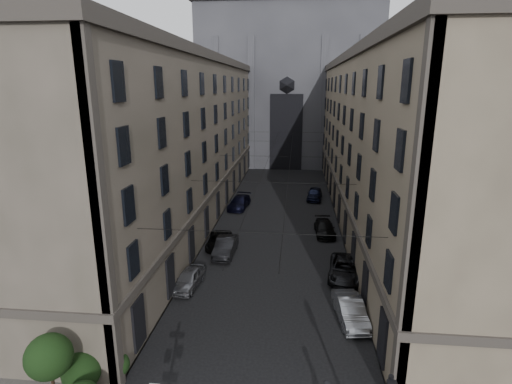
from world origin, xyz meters
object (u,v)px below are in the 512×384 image
(gothic_tower, at_px, (289,74))
(car_right_midnear, at_px, (345,269))
(car_left_far, at_px, (239,202))
(car_left_near, at_px, (189,279))
(car_left_midfar, at_px, (219,241))
(car_left_midnear, at_px, (226,247))
(car_right_near, at_px, (350,310))
(car_right_midfar, at_px, (325,228))
(car_right_far, at_px, (314,194))

(gothic_tower, xyz_separation_m, car_right_midnear, (6.20, -54.86, -17.03))
(car_left_far, bearing_deg, car_left_near, -85.93)
(car_left_near, relative_size, car_left_midfar, 0.89)
(gothic_tower, distance_m, car_left_midnear, 54.24)
(car_right_near, relative_size, car_right_midfar, 0.97)
(car_left_midnear, height_order, car_left_far, car_left_midnear)
(car_left_near, distance_m, car_right_midnear, 12.74)
(car_left_midnear, relative_size, car_left_far, 0.91)
(car_left_midfar, height_order, car_left_far, car_left_far)
(gothic_tower, distance_m, car_right_far, 36.00)
(gothic_tower, relative_size, car_right_midnear, 10.49)
(car_left_near, bearing_deg, car_right_far, 73.46)
(car_left_midfar, xyz_separation_m, car_right_midnear, (11.59, -5.29, 0.11))
(gothic_tower, xyz_separation_m, car_right_midfar, (5.19, -45.02, -17.09))
(car_left_near, bearing_deg, car_left_far, 93.15)
(car_left_midnear, distance_m, car_right_midfar, 11.49)
(car_right_midnear, bearing_deg, car_right_far, 101.52)
(car_left_midnear, xyz_separation_m, car_left_midfar, (-0.98, 1.75, -0.15))
(car_left_midnear, distance_m, car_right_midnear, 11.19)
(car_left_near, distance_m, car_left_far, 21.31)
(car_left_midfar, xyz_separation_m, car_left_far, (0.19, 13.05, 0.12))
(car_left_midnear, bearing_deg, car_right_midnear, -17.20)
(car_left_far, xyz_separation_m, car_right_near, (11.07, -24.75, -0.00))
(car_right_midnear, height_order, car_right_midfar, car_right_midnear)
(car_right_midfar, xyz_separation_m, car_right_far, (-0.53, 13.61, 0.11))
(car_left_midnear, distance_m, car_right_far, 21.89)
(gothic_tower, height_order, car_left_midfar, gothic_tower)
(car_left_midnear, bearing_deg, car_left_far, 94.30)
(gothic_tower, xyz_separation_m, car_right_near, (5.86, -61.25, -17.02))
(car_left_midfar, bearing_deg, car_right_midnear, -27.33)
(car_left_midnear, relative_size, car_right_midfar, 1.00)
(car_left_near, xyz_separation_m, car_left_far, (0.99, 21.29, 0.06))
(gothic_tower, distance_m, car_right_near, 63.84)
(car_left_far, xyz_separation_m, car_right_midnear, (11.41, -18.35, -0.01))
(car_left_midnear, bearing_deg, car_left_near, -104.15)
(car_right_far, bearing_deg, car_right_near, -81.28)
(car_left_near, xyz_separation_m, car_right_far, (10.86, 26.40, 0.10))
(car_left_midfar, bearing_deg, car_left_near, -98.37)
(car_right_midfar, bearing_deg, car_right_far, 89.32)
(car_left_near, relative_size, car_right_near, 0.90)
(car_left_far, relative_size, car_right_near, 1.14)
(car_left_near, bearing_deg, car_right_midnear, 19.16)
(car_left_midfar, xyz_separation_m, car_right_near, (11.25, -11.69, 0.12))
(car_left_midnear, height_order, car_right_far, car_right_far)
(car_right_midnear, xyz_separation_m, car_right_far, (-1.54, 23.46, 0.05))
(gothic_tower, height_order, car_left_midnear, gothic_tower)
(car_left_near, relative_size, car_left_midnear, 0.87)
(car_right_near, bearing_deg, car_right_midfar, 84.99)
(gothic_tower, xyz_separation_m, car_left_far, (-5.21, -36.51, -17.02))
(car_left_near, distance_m, car_left_midnear, 6.72)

